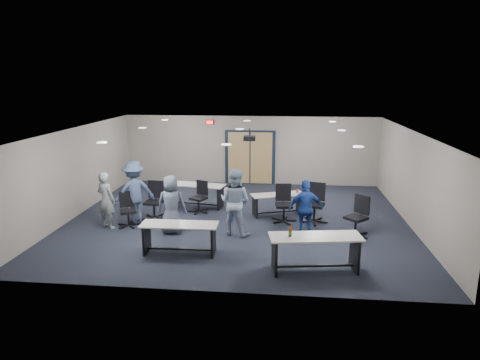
# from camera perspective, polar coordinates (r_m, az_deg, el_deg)

# --- Properties ---
(floor) EXTENTS (10.00, 10.00, 0.00)m
(floor) POSITION_cam_1_polar(r_m,az_deg,el_deg) (12.99, -0.27, -5.24)
(floor) COLOR black
(floor) RESTS_ON ground
(back_wall) EXTENTS (10.00, 0.04, 2.70)m
(back_wall) POSITION_cam_1_polar(r_m,az_deg,el_deg) (17.01, 1.36, 3.98)
(back_wall) COLOR gray
(back_wall) RESTS_ON floor
(front_wall) EXTENTS (10.00, 0.04, 2.70)m
(front_wall) POSITION_cam_1_polar(r_m,az_deg,el_deg) (8.33, -3.65, -6.41)
(front_wall) COLOR gray
(front_wall) RESTS_ON floor
(left_wall) EXTENTS (0.04, 9.00, 2.70)m
(left_wall) POSITION_cam_1_polar(r_m,az_deg,el_deg) (14.05, -21.00, 1.01)
(left_wall) COLOR gray
(left_wall) RESTS_ON floor
(right_wall) EXTENTS (0.04, 9.00, 2.70)m
(right_wall) POSITION_cam_1_polar(r_m,az_deg,el_deg) (13.07, 22.07, 0.02)
(right_wall) COLOR gray
(right_wall) RESTS_ON floor
(ceiling) EXTENTS (10.00, 9.00, 0.04)m
(ceiling) POSITION_cam_1_polar(r_m,az_deg,el_deg) (12.38, -0.29, 6.67)
(ceiling) COLOR silver
(ceiling) RESTS_ON back_wall
(double_door) EXTENTS (2.00, 0.07, 2.20)m
(double_door) POSITION_cam_1_polar(r_m,az_deg,el_deg) (17.03, 1.35, 2.97)
(double_door) COLOR black
(double_door) RESTS_ON back_wall
(exit_sign) EXTENTS (0.32, 0.07, 0.18)m
(exit_sign) POSITION_cam_1_polar(r_m,az_deg,el_deg) (17.01, -4.06, 7.69)
(exit_sign) COLOR black
(exit_sign) RESTS_ON back_wall
(ceiling_projector) EXTENTS (0.35, 0.32, 0.37)m
(ceiling_projector) POSITION_cam_1_polar(r_m,az_deg,el_deg) (12.88, 1.29, 5.61)
(ceiling_projector) COLOR black
(ceiling_projector) RESTS_ON ceiling
(ceiling_can_lights) EXTENTS (6.24, 5.74, 0.02)m
(ceiling_can_lights) POSITION_cam_1_polar(r_m,az_deg,el_deg) (12.63, -0.16, 6.67)
(ceiling_can_lights) COLOR silver
(ceiling_can_lights) RESTS_ON ceiling
(table_front_left) EXTENTS (1.87, 0.66, 0.75)m
(table_front_left) POSITION_cam_1_polar(r_m,az_deg,el_deg) (10.52, -8.06, -7.04)
(table_front_left) COLOR beige
(table_front_left) RESTS_ON floor
(table_front_right) EXTENTS (2.09, 0.97, 1.12)m
(table_front_right) POSITION_cam_1_polar(r_m,az_deg,el_deg) (9.63, 9.93, -8.76)
(table_front_right) COLOR beige
(table_front_right) RESTS_ON floor
(table_back_left) EXTENTS (1.95, 0.93, 0.76)m
(table_back_left) POSITION_cam_1_polar(r_m,az_deg,el_deg) (14.15, -5.83, -1.52)
(table_back_left) COLOR beige
(table_back_left) RESTS_ON floor
(table_back_right) EXTENTS (1.73, 1.06, 0.77)m
(table_back_right) POSITION_cam_1_polar(r_m,az_deg,el_deg) (13.31, 5.07, -2.75)
(table_back_right) COLOR beige
(table_back_right) RESTS_ON floor
(chair_back_a) EXTENTS (0.76, 0.76, 1.14)m
(chair_back_a) POSITION_cam_1_polar(r_m,az_deg,el_deg) (13.11, -11.44, -2.73)
(chair_back_a) COLOR black
(chair_back_a) RESTS_ON floor
(chair_back_b) EXTENTS (0.84, 0.84, 1.00)m
(chair_back_b) POSITION_cam_1_polar(r_m,az_deg,el_deg) (13.55, -5.57, -2.29)
(chair_back_b) COLOR black
(chair_back_b) RESTS_ON floor
(chair_back_c) EXTENTS (0.77, 0.77, 1.11)m
(chair_back_c) POSITION_cam_1_polar(r_m,az_deg,el_deg) (12.67, 5.88, -3.17)
(chair_back_c) COLOR black
(chair_back_c) RESTS_ON floor
(chair_back_d) EXTENTS (0.91, 0.91, 1.17)m
(chair_back_d) POSITION_cam_1_polar(r_m,az_deg,el_deg) (12.73, 9.93, -3.09)
(chair_back_d) COLOR black
(chair_back_d) RESTS_ON floor
(chair_loose_left) EXTENTS (0.83, 0.83, 0.99)m
(chair_loose_left) POSITION_cam_1_polar(r_m,az_deg,el_deg) (12.65, -14.72, -3.86)
(chair_loose_left) COLOR black
(chair_loose_left) RESTS_ON floor
(chair_loose_right) EXTENTS (0.98, 0.98, 1.11)m
(chair_loose_right) POSITION_cam_1_polar(r_m,az_deg,el_deg) (11.91, 15.22, -4.69)
(chair_loose_right) COLOR black
(chair_loose_right) RESTS_ON floor
(person_gray) EXTENTS (0.70, 0.58, 1.63)m
(person_gray) POSITION_cam_1_polar(r_m,az_deg,el_deg) (12.60, -17.42, -2.59)
(person_gray) COLOR gray
(person_gray) RESTS_ON floor
(person_plaid) EXTENTS (0.82, 0.56, 1.63)m
(person_plaid) POSITION_cam_1_polar(r_m,az_deg,el_deg) (11.79, -9.11, -3.23)
(person_plaid) COLOR #4F5A6D
(person_plaid) RESTS_ON floor
(person_lightblue) EXTENTS (1.08, 0.97, 1.83)m
(person_lightblue) POSITION_cam_1_polar(r_m,az_deg,el_deg) (11.53, -0.68, -2.93)
(person_lightblue) COLOR #95AAC5
(person_lightblue) RESTS_ON floor
(person_navy) EXTENTS (0.97, 0.51, 1.58)m
(person_navy) POSITION_cam_1_polar(r_m,az_deg,el_deg) (11.48, 8.75, -3.83)
(person_navy) COLOR navy
(person_navy) RESTS_ON floor
(person_back) EXTENTS (1.36, 1.20, 1.83)m
(person_back) POSITION_cam_1_polar(r_m,az_deg,el_deg) (12.91, -13.92, -1.52)
(person_back) COLOR #3E4D70
(person_back) RESTS_ON floor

